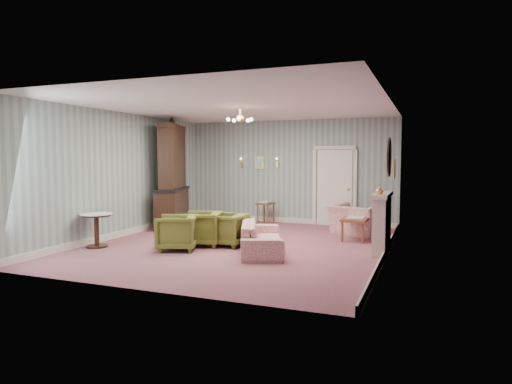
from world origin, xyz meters
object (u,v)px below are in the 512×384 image
at_px(olive_chair_a, 177,231).
at_px(sofa_chintz, 262,232).
at_px(olive_chair_b, 202,227).
at_px(olive_chair_c, 227,228).
at_px(dresser, 172,173).
at_px(fireplace, 382,222).
at_px(wingback_chair, 356,215).
at_px(side_table_black, 379,224).
at_px(pedestal_table, 97,230).
at_px(coffee_table, 355,228).

relative_size(olive_chair_a, sofa_chintz, 0.39).
relative_size(olive_chair_b, olive_chair_c, 1.05).
relative_size(olive_chair_c, sofa_chintz, 0.38).
bearing_deg(dresser, fireplace, -30.32).
relative_size(olive_chair_b, dresser, 0.27).
bearing_deg(sofa_chintz, dresser, 36.70).
xyz_separation_m(wingback_chair, side_table_black, (0.56, -0.20, -0.17)).
bearing_deg(fireplace, dresser, 168.04).
distance_m(olive_chair_a, pedestal_table, 1.72).
height_order(olive_chair_a, coffee_table, olive_chair_a).
distance_m(olive_chair_c, pedestal_table, 2.68).
height_order(wingback_chair, dresser, dresser).
xyz_separation_m(olive_chair_a, olive_chair_c, (0.75, 0.77, -0.01)).
xyz_separation_m(fireplace, side_table_black, (-0.21, 1.56, -0.26)).
bearing_deg(olive_chair_b, pedestal_table, -79.79).
relative_size(coffee_table, pedestal_table, 1.40).
relative_size(sofa_chintz, wingback_chair, 1.77).
height_order(wingback_chair, side_table_black, wingback_chair).
xyz_separation_m(sofa_chintz, side_table_black, (1.99, 2.44, -0.07)).
height_order(olive_chair_b, side_table_black, olive_chair_b).
height_order(fireplace, side_table_black, fireplace).
xyz_separation_m(fireplace, coffee_table, (-0.68, 1.11, -0.33)).
distance_m(olive_chair_a, coffee_table, 4.00).
bearing_deg(pedestal_table, coffee_table, 30.42).
bearing_deg(sofa_chintz, coffee_table, -58.77).
distance_m(dresser, coffee_table, 4.97).
relative_size(olive_chair_a, dresser, 0.27).
bearing_deg(pedestal_table, olive_chair_b, 26.80).
bearing_deg(fireplace, pedestal_table, -162.63).
xyz_separation_m(olive_chair_c, fireplace, (3.09, 0.58, 0.21)).
xyz_separation_m(olive_chair_a, fireplace, (3.83, 1.35, 0.19)).
bearing_deg(olive_chair_a, sofa_chintz, 84.42).
relative_size(coffee_table, side_table_black, 1.56).
height_order(olive_chair_a, olive_chair_c, olive_chair_a).
bearing_deg(side_table_black, pedestal_table, -148.21).
height_order(wingback_chair, coffee_table, wingback_chair).
height_order(wingback_chair, fireplace, fireplace).
relative_size(olive_chair_a, wingback_chair, 0.69).
distance_m(olive_chair_a, dresser, 3.20).
height_order(sofa_chintz, coffee_table, sofa_chintz).
bearing_deg(olive_chair_a, olive_chair_b, 136.47).
distance_m(olive_chair_c, wingback_chair, 3.30).
bearing_deg(coffee_table, olive_chair_a, -142.02).
bearing_deg(pedestal_table, olive_chair_a, 12.56).
distance_m(olive_chair_b, sofa_chintz, 1.40).
distance_m(sofa_chintz, side_table_black, 3.15).
distance_m(olive_chair_a, wingback_chair, 4.37).
height_order(olive_chair_b, wingback_chair, wingback_chair).
relative_size(sofa_chintz, pedestal_table, 2.80).
bearing_deg(sofa_chintz, pedestal_table, 82.67).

